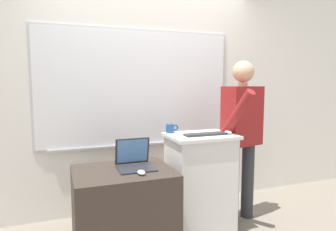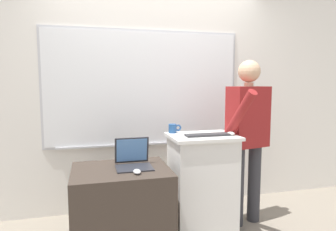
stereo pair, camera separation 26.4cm
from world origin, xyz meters
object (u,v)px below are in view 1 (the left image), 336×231
object	(u,v)px
person_presenter	(242,130)
coffee_mug	(171,128)
side_desk	(124,213)
computer_mouse_by_keyboard	(228,132)
computer_mouse_by_laptop	(141,172)
lectern_podium	(200,183)
laptop	(134,159)
wireless_keyboard	(206,134)

from	to	relation	value
person_presenter	coffee_mug	bearing A→B (deg)	159.84
side_desk	computer_mouse_by_keyboard	distance (m)	1.20
computer_mouse_by_laptop	coffee_mug	bearing A→B (deg)	49.34
lectern_podium	laptop	distance (m)	0.76
person_presenter	computer_mouse_by_keyboard	world-z (taller)	person_presenter
laptop	wireless_keyboard	size ratio (longest dim) A/B	0.73
lectern_podium	wireless_keyboard	distance (m)	0.49
lectern_podium	wireless_keyboard	world-z (taller)	wireless_keyboard
person_presenter	wireless_keyboard	size ratio (longest dim) A/B	4.07
person_presenter	side_desk	bearing A→B (deg)	177.98
lectern_podium	computer_mouse_by_laptop	distance (m)	0.80
computer_mouse_by_keyboard	person_presenter	bearing A→B (deg)	29.47
person_presenter	wireless_keyboard	bearing A→B (deg)	-176.90
wireless_keyboard	coffee_mug	distance (m)	0.35
person_presenter	coffee_mug	distance (m)	0.76
coffee_mug	wireless_keyboard	bearing A→B (deg)	-42.69
side_desk	person_presenter	distance (m)	1.44
lectern_podium	person_presenter	xyz separation A→B (m)	(0.51, 0.07, 0.48)
lectern_podium	side_desk	bearing A→B (deg)	-168.58
wireless_keyboard	computer_mouse_by_laptop	bearing A→B (deg)	-158.91
coffee_mug	side_desk	bearing A→B (deg)	-148.36
side_desk	coffee_mug	xyz separation A→B (m)	(0.55, 0.34, 0.63)
lectern_podium	side_desk	xyz separation A→B (m)	(-0.78, -0.16, -0.11)
side_desk	computer_mouse_by_keyboard	world-z (taller)	computer_mouse_by_keyboard
person_presenter	wireless_keyboard	distance (m)	0.51
lectern_podium	coffee_mug	xyz separation A→B (m)	(-0.24, 0.18, 0.52)
computer_mouse_by_laptop	coffee_mug	distance (m)	0.71
wireless_keyboard	laptop	bearing A→B (deg)	-176.39
computer_mouse_by_laptop	person_presenter	bearing A→B (deg)	18.69
lectern_podium	person_presenter	world-z (taller)	person_presenter
side_desk	wireless_keyboard	size ratio (longest dim) A/B	1.96
lectern_podium	person_presenter	bearing A→B (deg)	7.89
computer_mouse_by_keyboard	laptop	bearing A→B (deg)	-178.08
computer_mouse_by_laptop	side_desk	bearing A→B (deg)	122.35
computer_mouse_by_laptop	computer_mouse_by_keyboard	distance (m)	0.99
computer_mouse_by_keyboard	coffee_mug	size ratio (longest dim) A/B	0.78
computer_mouse_by_laptop	computer_mouse_by_keyboard	bearing A→B (deg)	15.39
wireless_keyboard	computer_mouse_by_laptop	distance (m)	0.78
side_desk	wireless_keyboard	bearing A→B (deg)	6.83
computer_mouse_by_keyboard	coffee_mug	world-z (taller)	coffee_mug
person_presenter	laptop	world-z (taller)	person_presenter
computer_mouse_by_laptop	computer_mouse_by_keyboard	xyz separation A→B (m)	(0.93, 0.26, 0.22)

